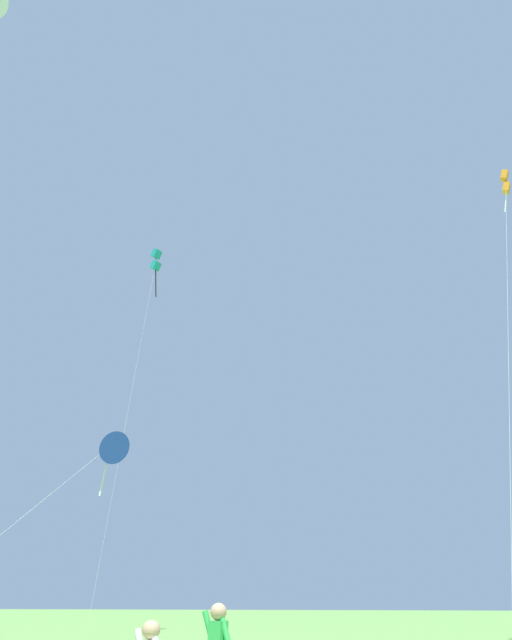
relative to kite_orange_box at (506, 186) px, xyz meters
name	(u,v)px	position (x,y,z in m)	size (l,w,h in m)	color
kite_orange_box	(506,186)	(0.00, 0.00, 0.00)	(2.79, 10.57, 22.44)	orange
kite_teal_box	(156,263)	(-23.60, 7.34, 2.97)	(1.14, 4.37, 25.54)	teal
kite_blue_delta	(108,445)	(-18.02, -6.56, -13.43)	(3.95, 10.09, 8.96)	blue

